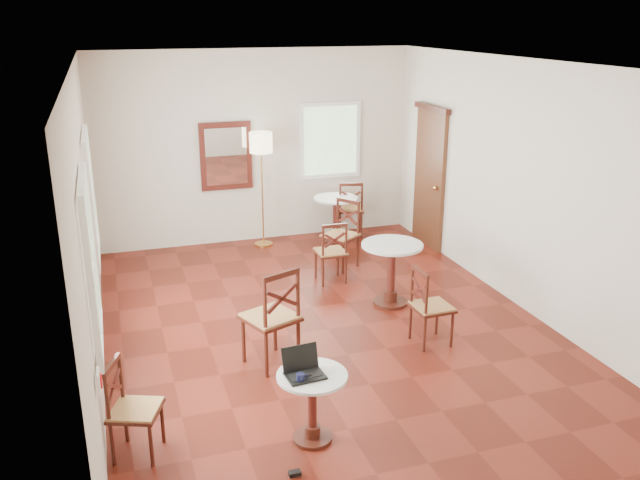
# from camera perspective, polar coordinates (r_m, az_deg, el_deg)

# --- Properties ---
(ground) EXTENTS (7.00, 7.00, 0.00)m
(ground) POSITION_cam_1_polar(r_m,az_deg,el_deg) (7.83, 0.68, -7.62)
(ground) COLOR #5E1A10
(ground) RESTS_ON ground
(room_shell) EXTENTS (5.02, 7.02, 3.01)m
(room_shell) POSITION_cam_1_polar(r_m,az_deg,el_deg) (7.43, -0.38, 6.40)
(room_shell) COLOR beige
(room_shell) RESTS_ON ground
(cafe_table_near) EXTENTS (0.60, 0.60, 0.63)m
(cafe_table_near) POSITION_cam_1_polar(r_m,az_deg,el_deg) (5.79, -0.67, -13.47)
(cafe_table_near) COLOR #411910
(cafe_table_near) RESTS_ON ground
(cafe_table_mid) EXTENTS (0.76, 0.76, 0.80)m
(cafe_table_mid) POSITION_cam_1_polar(r_m,az_deg,el_deg) (8.34, 6.12, -2.32)
(cafe_table_mid) COLOR #411910
(cafe_table_mid) RESTS_ON ground
(cafe_table_back) EXTENTS (0.70, 0.70, 0.74)m
(cafe_table_back) POSITION_cam_1_polar(r_m,az_deg,el_deg) (10.61, 1.34, 2.19)
(cafe_table_back) COLOR #411910
(cafe_table_back) RESTS_ON ground
(chair_near_a) EXTENTS (0.65, 0.65, 1.08)m
(chair_near_a) POSITION_cam_1_polar(r_m,az_deg,el_deg) (6.88, -4.13, -6.58)
(chair_near_a) COLOR #411910
(chair_near_a) RESTS_ON ground
(chair_near_b) EXTENTS (0.51, 0.51, 0.85)m
(chair_near_b) POSITION_cam_1_polar(r_m,az_deg,el_deg) (5.82, -15.70, -13.73)
(chair_near_b) COLOR #411910
(chair_near_b) RESTS_ON ground
(chair_mid_a) EXTENTS (0.40, 0.40, 0.87)m
(chair_mid_a) POSITION_cam_1_polar(r_m,az_deg,el_deg) (9.01, 0.97, -1.02)
(chair_mid_a) COLOR #411910
(chair_mid_a) RESTS_ON ground
(chair_mid_b) EXTENTS (0.42, 0.42, 0.89)m
(chair_mid_b) POSITION_cam_1_polar(r_m,az_deg,el_deg) (7.44, 9.38, -5.62)
(chair_mid_b) COLOR #411910
(chair_mid_b) RESTS_ON ground
(chair_back_a) EXTENTS (0.53, 0.53, 0.93)m
(chair_back_a) POSITION_cam_1_polar(r_m,az_deg,el_deg) (10.93, 2.59, 2.70)
(chair_back_a) COLOR #411910
(chair_back_a) RESTS_ON ground
(chair_back_b) EXTENTS (0.62, 0.62, 0.97)m
(chair_back_b) POSITION_cam_1_polar(r_m,az_deg,el_deg) (9.56, 1.84, 0.47)
(chair_back_b) COLOR #411910
(chair_back_b) RESTS_ON ground
(floor_lamp) EXTENTS (0.35, 0.35, 1.79)m
(floor_lamp) POSITION_cam_1_polar(r_m,az_deg,el_deg) (10.24, -5.05, 7.64)
(floor_lamp) COLOR #BF8C3F
(floor_lamp) RESTS_ON ground
(laptop) EXTENTS (0.34, 0.29, 0.23)m
(laptop) POSITION_cam_1_polar(r_m,az_deg,el_deg) (5.64, -1.47, -10.88)
(laptop) COLOR black
(laptop) RESTS_ON cafe_table_near
(mouse) EXTENTS (0.12, 0.10, 0.04)m
(mouse) POSITION_cam_1_polar(r_m,az_deg,el_deg) (5.61, -1.18, -11.48)
(mouse) COLOR black
(mouse) RESTS_ON cafe_table_near
(navy_mug) EXTENTS (0.10, 0.07, 0.08)m
(navy_mug) POSITION_cam_1_polar(r_m,az_deg,el_deg) (5.54, -1.68, -11.68)
(navy_mug) COLOR black
(navy_mug) RESTS_ON cafe_table_near
(water_glass) EXTENTS (0.06, 0.06, 0.10)m
(water_glass) POSITION_cam_1_polar(r_m,az_deg,el_deg) (5.73, -1.46, -10.47)
(water_glass) COLOR white
(water_glass) RESTS_ON cafe_table_near
(power_adapter) EXTENTS (0.10, 0.06, 0.04)m
(power_adapter) POSITION_cam_1_polar(r_m,az_deg,el_deg) (5.61, -2.17, -19.29)
(power_adapter) COLOR black
(power_adapter) RESTS_ON ground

